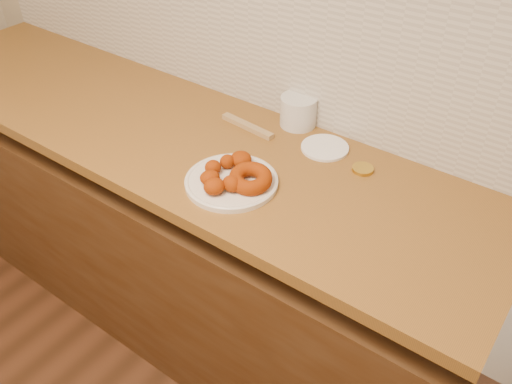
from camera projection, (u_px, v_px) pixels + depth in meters
wall_back at (410, 0)px, 1.39m from camera, size 4.00×0.02×2.70m
base_cabinet at (321, 318)px, 1.79m from camera, size 3.60×0.60×0.77m
butcher_block at (162, 130)px, 1.79m from camera, size 2.30×0.62×0.04m
backsplash at (398, 57)px, 1.48m from camera, size 3.60×0.02×0.60m
donut_plate at (231, 182)px, 1.52m from camera, size 0.26×0.26×0.01m
ring_donut at (250, 178)px, 1.48m from camera, size 0.17×0.17×0.05m
fried_dough_chunks at (224, 173)px, 1.50m from camera, size 0.15×0.22×0.05m
plastic_tub at (298, 111)px, 1.75m from camera, size 0.14×0.14×0.10m
tub_lid at (325, 148)px, 1.66m from camera, size 0.17×0.17×0.01m
brass_jar_lid at (363, 169)px, 1.57m from camera, size 0.08×0.08×0.01m
wooden_utensil at (247, 126)px, 1.75m from camera, size 0.21×0.04×0.02m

